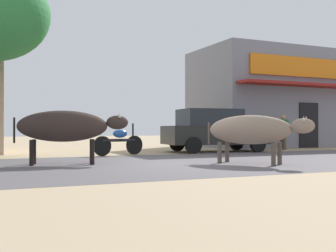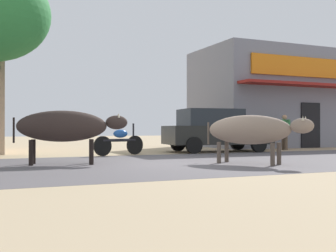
% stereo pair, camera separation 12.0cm
% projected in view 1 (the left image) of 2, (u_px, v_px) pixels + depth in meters
% --- Properties ---
extents(ground, '(80.00, 80.00, 0.00)m').
position_uv_depth(ground, '(168.00, 163.00, 10.93)').
color(ground, tan).
extents(asphalt_road, '(72.00, 6.73, 0.00)m').
position_uv_depth(asphalt_road, '(168.00, 163.00, 10.93)').
color(asphalt_road, '#585256').
rests_on(asphalt_road, ground).
extents(storefront_right_club, '(8.64, 5.46, 4.80)m').
position_uv_depth(storefront_right_club, '(280.00, 99.00, 21.83)').
color(storefront_right_club, slate).
rests_on(storefront_right_club, ground).
extents(parked_hatchback_car, '(4.17, 2.23, 1.64)m').
position_uv_depth(parked_hatchback_car, '(214.00, 130.00, 16.29)').
color(parked_hatchback_car, black).
rests_on(parked_hatchback_car, ground).
extents(parked_motorcycle, '(1.89, 0.67, 1.08)m').
position_uv_depth(parked_motorcycle, '(119.00, 141.00, 14.21)').
color(parked_motorcycle, black).
rests_on(parked_motorcycle, ground).
extents(cow_near_brown, '(2.79, 1.16, 1.35)m').
position_uv_depth(cow_near_brown, '(65.00, 127.00, 10.56)').
color(cow_near_brown, '#2D2320').
rests_on(cow_near_brown, ground).
extents(cow_far_dark, '(1.83, 2.58, 1.24)m').
position_uv_depth(cow_far_dark, '(252.00, 130.00, 10.69)').
color(cow_far_dark, gray).
rests_on(cow_far_dark, ground).
extents(pedestrian_by_shop, '(0.46, 0.61, 1.48)m').
position_uv_depth(pedestrian_by_shop, '(283.00, 130.00, 17.76)').
color(pedestrian_by_shop, brown).
rests_on(pedestrian_by_shop, ground).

